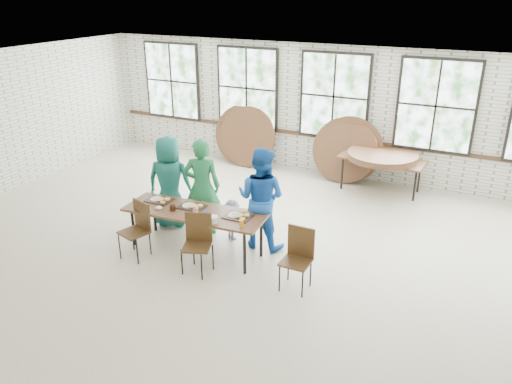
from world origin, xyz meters
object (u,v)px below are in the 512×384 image
at_px(dining_table, 195,214).
at_px(chair_near_right, 198,238).
at_px(storage_table, 382,161).
at_px(chair_near_left, 138,225).

relative_size(dining_table, chair_near_right, 2.58).
xyz_separation_m(chair_near_right, storage_table, (1.82, 4.54, 0.13)).
xyz_separation_m(chair_near_left, storage_table, (2.95, 4.59, 0.13)).
distance_m(chair_near_left, chair_near_right, 1.13).
height_order(chair_near_right, storage_table, chair_near_right).
distance_m(chair_near_left, storage_table, 5.46).
xyz_separation_m(dining_table, chair_near_right, (0.36, -0.50, -0.13)).
bearing_deg(chair_near_left, chair_near_right, 18.77).
xyz_separation_m(dining_table, storage_table, (2.19, 4.05, -0.00)).
bearing_deg(chair_near_right, dining_table, 106.06).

